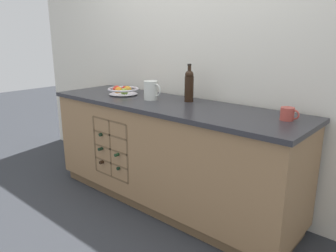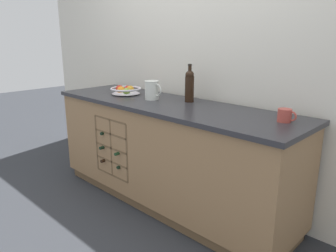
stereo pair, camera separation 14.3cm
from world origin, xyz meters
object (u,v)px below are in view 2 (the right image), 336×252
at_px(fruit_bowl, 126,90).
at_px(white_pitcher, 152,90).
at_px(ceramic_mug, 285,115).
at_px(standing_wine_bottle, 190,85).

relative_size(fruit_bowl, white_pitcher, 1.61).
relative_size(ceramic_mug, standing_wine_bottle, 0.40).
height_order(fruit_bowl, standing_wine_bottle, standing_wine_bottle).
height_order(white_pitcher, ceramic_mug, white_pitcher).
height_order(fruit_bowl, ceramic_mug, ceramic_mug).
height_order(fruit_bowl, white_pitcher, white_pitcher).
bearing_deg(ceramic_mug, fruit_bowl, -177.12).
bearing_deg(white_pitcher, standing_wine_bottle, 26.21).
bearing_deg(standing_wine_bottle, ceramic_mug, -4.75).
xyz_separation_m(fruit_bowl, ceramic_mug, (1.52, 0.08, 0.00)).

